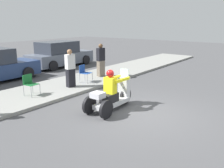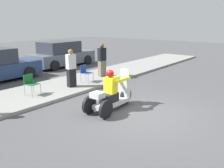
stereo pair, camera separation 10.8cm
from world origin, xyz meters
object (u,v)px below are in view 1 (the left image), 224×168
(spectator_by_tree, at_px, (101,61))
(parked_car_lot_center, at_px, (60,55))
(folding_chair_curbside, at_px, (84,72))
(folding_chair_set_back, at_px, (30,83))
(motorcycle_trike, at_px, (112,95))
(spectator_with_child, at_px, (70,69))

(spectator_by_tree, xyz_separation_m, parked_car_lot_center, (1.22, 4.58, -0.17))
(folding_chair_curbside, distance_m, folding_chair_set_back, 2.91)
(motorcycle_trike, distance_m, spectator_by_tree, 4.88)
(motorcycle_trike, relative_size, folding_chair_set_back, 2.69)
(spectator_with_child, height_order, parked_car_lot_center, spectator_with_child)
(folding_chair_curbside, bearing_deg, spectator_by_tree, 6.75)
(motorcycle_trike, height_order, spectator_by_tree, spectator_by_tree)
(parked_car_lot_center, bearing_deg, spectator_by_tree, -104.86)
(parked_car_lot_center, bearing_deg, folding_chair_curbside, -119.47)
(motorcycle_trike, distance_m, folding_chair_curbside, 3.79)
(spectator_by_tree, bearing_deg, folding_chair_set_back, 179.46)
(spectator_with_child, bearing_deg, folding_chair_set_back, 169.21)
(spectator_with_child, bearing_deg, motorcycle_trike, -108.11)
(spectator_with_child, xyz_separation_m, folding_chair_curbside, (1.03, 0.14, -0.30))
(spectator_with_child, bearing_deg, folding_chair_curbside, 7.78)
(spectator_by_tree, height_order, folding_chair_curbside, spectator_by_tree)
(spectator_by_tree, relative_size, folding_chair_curbside, 2.10)
(motorcycle_trike, height_order, spectator_with_child, spectator_with_child)
(motorcycle_trike, relative_size, folding_chair_curbside, 2.69)
(folding_chair_curbside, height_order, parked_car_lot_center, parked_car_lot_center)
(folding_chair_curbside, relative_size, folding_chair_set_back, 1.00)
(spectator_by_tree, xyz_separation_m, spectator_with_child, (-2.50, -0.32, -0.02))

